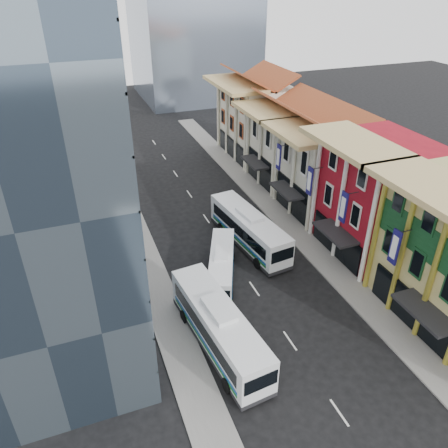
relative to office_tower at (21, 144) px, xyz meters
name	(u,v)px	position (x,y,z in m)	size (l,w,h in m)	color
ground	(348,425)	(17.00, -19.00, -15.00)	(200.00, 200.00, 0.00)	black
sidewalk_right	(298,234)	(25.50, 3.00, -14.93)	(3.00, 90.00, 0.15)	slate
sidewalk_left	(148,266)	(8.50, 3.00, -14.93)	(3.00, 90.00, 0.15)	slate
shophouse_red	(377,198)	(31.00, -2.00, -9.00)	(8.00, 10.00, 12.00)	maroon
shophouse_cream_near	(324,171)	(31.00, 7.50, -10.00)	(8.00, 9.00, 10.00)	beige
shophouse_cream_mid	(288,146)	(31.00, 16.50, -10.00)	(8.00, 9.00, 10.00)	beige
shophouse_cream_far	(257,120)	(31.00, 27.00, -9.50)	(8.00, 12.00, 11.00)	beige
office_tower	(21,144)	(0.00, 0.00, 0.00)	(12.00, 26.00, 30.00)	#364656
office_block_far	(49,143)	(1.00, 23.00, -8.00)	(10.00, 18.00, 14.00)	gray
bus_left_near	(219,327)	(11.50, -9.47, -12.99)	(2.94, 12.54, 4.02)	white
bus_left_far	(222,265)	(14.73, -1.35, -13.48)	(2.22, 9.46, 3.04)	white
bus_right	(249,229)	(19.47, 3.10, -13.01)	(2.91, 12.42, 3.98)	white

